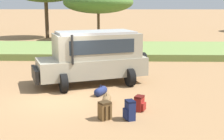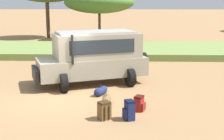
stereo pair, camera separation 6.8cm
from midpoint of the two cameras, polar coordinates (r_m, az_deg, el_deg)
The scene contains 9 objects.
ground_plane at distance 12.63m, azimuth -9.65°, elevation -5.04°, with size 320.00×320.00×0.00m, color #9E754C.
grass_bank at distance 23.60m, azimuth -4.44°, elevation 3.71°, with size 120.00×7.00×0.44m.
safari_vehicle at distance 14.38m, azimuth -3.48°, elevation 2.53°, with size 5.41×3.76×2.44m.
backpack_beside_front_wheel at distance 10.98m, azimuth 4.88°, elevation -6.14°, with size 0.44×0.45×0.54m.
backpack_cluster_center at distance 10.14m, azimuth 3.07°, elevation -7.38°, with size 0.42×0.44×0.65m.
backpack_near_rear_wheel at distance 10.17m, azimuth -1.56°, elevation -7.44°, with size 0.48×0.49×0.60m.
duffel_bag_low_black_case at distance 11.70m, azimuth -1.15°, elevation -5.45°, with size 0.33×0.85×0.42m.
duffel_bag_soft_canvas at distance 12.79m, azimuth -2.23°, elevation -3.87°, with size 0.53×0.75×0.44m.
acacia_tree_centre_back at distance 31.20m, azimuth -2.59°, elevation 12.29°, with size 6.87×6.93×4.85m.
Camera 1 is at (2.37, -11.83, 3.72)m, focal length 50.00 mm.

